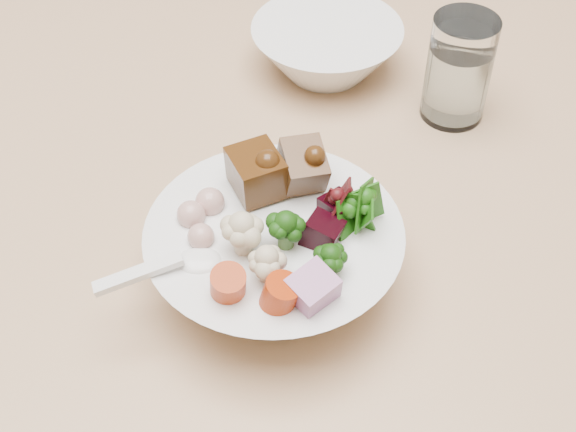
{
  "coord_description": "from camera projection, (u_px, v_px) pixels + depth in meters",
  "views": [
    {
      "loc": [
        0.02,
        -0.56,
        1.23
      ],
      "look_at": [
        0.03,
        -0.13,
        0.78
      ],
      "focal_mm": 50.0,
      "sensor_mm": 36.0,
      "label": 1
    }
  ],
  "objects": [
    {
      "name": "side_bowl",
      "position": [
        326.0,
        49.0,
        0.85
      ],
      "size": [
        0.16,
        0.16,
        0.05
      ],
      "primitive_type": null,
      "color": "white",
      "rests_on": "dining_table"
    },
    {
      "name": "chair_far",
      "position": [
        490.0,
        31.0,
        1.31
      ],
      "size": [
        0.44,
        0.44,
        0.88
      ],
      "rotation": [
        0.0,
        0.0,
        -0.09
      ],
      "color": "tan",
      "rests_on": "ground"
    },
    {
      "name": "water_glass",
      "position": [
        458.0,
        73.0,
        0.78
      ],
      "size": [
        0.06,
        0.06,
        0.11
      ],
      "color": "white",
      "rests_on": "dining_table"
    },
    {
      "name": "dining_table",
      "position": [
        507.0,
        268.0,
        0.77
      ],
      "size": [
        1.52,
        0.86,
        0.71
      ],
      "rotation": [
        0.0,
        0.0,
        0.0
      ],
      "color": "tan",
      "rests_on": "ground"
    },
    {
      "name": "soup_spoon",
      "position": [
        184.0,
        265.0,
        0.6
      ],
      "size": [
        0.1,
        0.05,
        0.02
      ],
      "rotation": [
        0.0,
        0.0,
        0.33
      ],
      "color": "white",
      "rests_on": "food_bowl"
    },
    {
      "name": "food_bowl",
      "position": [
        276.0,
        252.0,
        0.64
      ],
      "size": [
        0.2,
        0.2,
        0.11
      ],
      "color": "white",
      "rests_on": "dining_table"
    }
  ]
}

